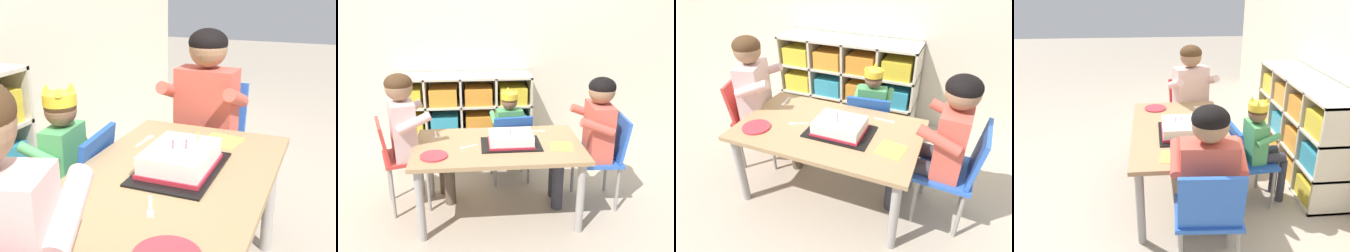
# 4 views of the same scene
# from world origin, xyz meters

# --- Properties ---
(activity_table) EXTENTS (1.18, 0.69, 0.55)m
(activity_table) POSITION_xyz_m (0.00, 0.00, 0.48)
(activity_table) COLOR #A37F56
(activity_table) RESTS_ON ground
(classroom_chair_blue) EXTENTS (0.37, 0.35, 0.62)m
(classroom_chair_blue) POSITION_xyz_m (0.14, 0.47, 0.37)
(classroom_chair_blue) COLOR #1E4CA8
(classroom_chair_blue) RESTS_ON ground
(child_with_crown) EXTENTS (0.31, 0.31, 0.82)m
(child_with_crown) POSITION_xyz_m (0.13, 0.57, 0.51)
(child_with_crown) COLOR #4C9E5B
(child_with_crown) RESTS_ON ground
(adult_helper_seated) EXTENTS (0.48, 0.46, 1.04)m
(adult_helper_seated) POSITION_xyz_m (-0.62, 0.17, 0.64)
(adult_helper_seated) COLOR beige
(adult_helper_seated) RESTS_ON ground
(classroom_chair_guest_side) EXTENTS (0.38, 0.38, 0.71)m
(classroom_chair_guest_side) POSITION_xyz_m (0.81, 0.09, 0.42)
(classroom_chair_guest_side) COLOR blue
(classroom_chair_guest_side) RESTS_ON ground
(guest_at_table_side) EXTENTS (0.44, 0.42, 1.00)m
(guest_at_table_side) POSITION_xyz_m (0.69, 0.09, 0.61)
(guest_at_table_side) COLOR #D15647
(guest_at_table_side) RESTS_ON ground
(birthday_cake_on_tray) EXTENTS (0.42, 0.28, 0.12)m
(birthday_cake_on_tray) POSITION_xyz_m (0.09, -0.01, 0.59)
(birthday_cake_on_tray) COLOR black
(birthday_cake_on_tray) RESTS_ON activity_table
(paper_napkin_square) EXTENTS (0.18, 0.18, 0.00)m
(paper_napkin_square) POSITION_xyz_m (0.43, -0.08, 0.55)
(paper_napkin_square) COLOR #F4DB4C
(paper_napkin_square) RESTS_ON activity_table
(fork_by_napkin) EXTENTS (0.12, 0.07, 0.00)m
(fork_by_napkin) POSITION_xyz_m (-0.21, -0.03, 0.55)
(fork_by_napkin) COLOR white
(fork_by_napkin) RESTS_ON activity_table
(fork_scattered_mid_table) EXTENTS (0.03, 0.14, 0.00)m
(fork_scattered_mid_table) POSITION_xyz_m (-0.46, 0.22, 0.55)
(fork_scattered_mid_table) COLOR white
(fork_scattered_mid_table) RESTS_ON activity_table
(fork_beside_plate_stack) EXTENTS (0.15, 0.02, 0.00)m
(fork_beside_plate_stack) POSITION_xyz_m (0.31, 0.23, 0.55)
(fork_beside_plate_stack) COLOR white
(fork_beside_plate_stack) RESTS_ON activity_table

